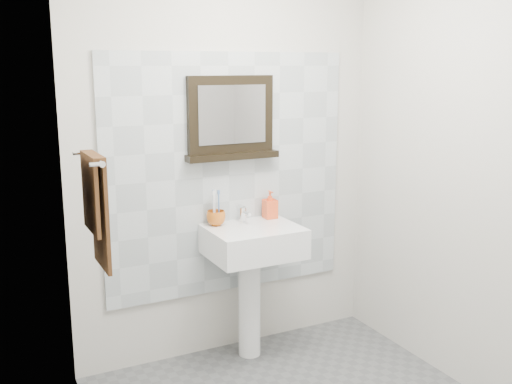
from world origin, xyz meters
TOP-DOWN VIEW (x-y plane):
  - back_wall at (0.00, 1.10)m, footprint 2.00×0.01m
  - left_wall at (-1.00, 0.00)m, footprint 0.01×2.20m
  - right_wall at (1.00, 0.00)m, footprint 0.01×2.20m
  - splashback at (0.00, 1.09)m, footprint 1.60×0.02m
  - pedestal_sink at (0.06, 0.87)m, footprint 0.55×0.44m
  - toothbrush_cup at (-0.13, 1.00)m, footprint 0.15×0.15m
  - toothbrushes at (-0.13, 1.00)m, footprint 0.05×0.04m
  - soap_dispenser at (0.25, 1.01)m, footprint 0.08×0.09m
  - framed_mirror at (0.01, 1.06)m, footprint 0.59×0.11m
  - towel_bar at (-0.95, 0.51)m, footprint 0.07×0.40m
  - hand_towel at (-0.94, 0.51)m, footprint 0.06×0.30m

SIDE VIEW (x-z plane):
  - pedestal_sink at x=0.06m, z-range 0.20..1.16m
  - toothbrush_cup at x=-0.13m, z-range 0.86..0.95m
  - soap_dispenser at x=0.25m, z-range 0.86..1.04m
  - toothbrushes at x=-0.13m, z-range 0.88..1.09m
  - splashback at x=0.00m, z-range 0.40..1.90m
  - hand_towel at x=-0.94m, z-range 0.92..1.47m
  - back_wall at x=0.00m, z-range 0.00..2.50m
  - left_wall at x=-1.00m, z-range 0.00..2.50m
  - right_wall at x=1.00m, z-range 0.00..2.50m
  - towel_bar at x=-0.95m, z-range 1.39..1.42m
  - framed_mirror at x=0.01m, z-range 1.24..1.75m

